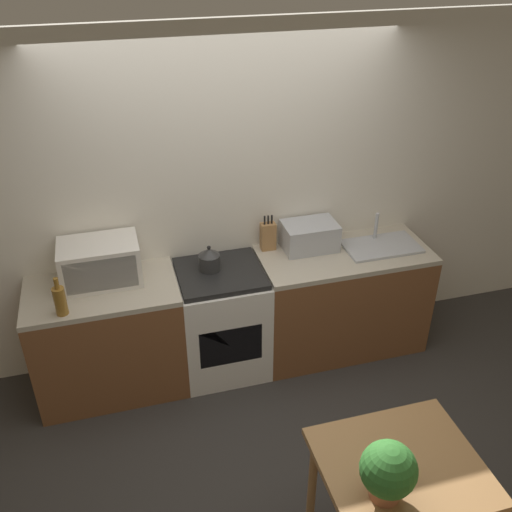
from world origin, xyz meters
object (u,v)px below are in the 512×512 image
object	(u,v)px
microwave	(100,262)
bottle	(60,300)
stove_range	(222,320)
kettle	(209,259)
dining_table	(399,478)
toaster_oven	(310,236)

from	to	relation	value
microwave	bottle	bearing A→B (deg)	-129.70
stove_range	kettle	distance (m)	0.55
bottle	dining_table	size ratio (longest dim) A/B	0.34
bottle	dining_table	bearing A→B (deg)	-43.95
stove_range	dining_table	xyz separation A→B (m)	(0.54, -1.82, 0.21)
microwave	dining_table	bearing A→B (deg)	-54.39
microwave	bottle	size ratio (longest dim) A/B	1.98
kettle	microwave	bearing A→B (deg)	175.78
stove_range	toaster_oven	distance (m)	0.95
microwave	toaster_oven	world-z (taller)	microwave
kettle	microwave	xyz separation A→B (m)	(-0.77, 0.06, 0.07)
toaster_oven	dining_table	bearing A→B (deg)	-96.14
dining_table	bottle	bearing A→B (deg)	136.05
microwave	dining_table	distance (m)	2.40
kettle	stove_range	bearing A→B (deg)	-37.71
kettle	dining_table	xyz separation A→B (m)	(0.61, -1.87, -0.33)
toaster_oven	kettle	bearing A→B (deg)	-173.31
stove_range	toaster_oven	bearing A→B (deg)	11.06
kettle	dining_table	distance (m)	1.99
stove_range	kettle	bearing A→B (deg)	142.29
kettle	bottle	bearing A→B (deg)	-165.34
bottle	toaster_oven	size ratio (longest dim) A/B	0.67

